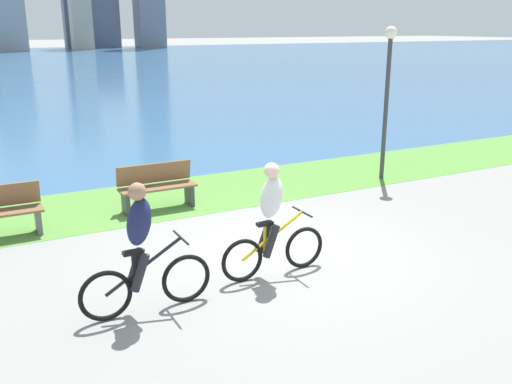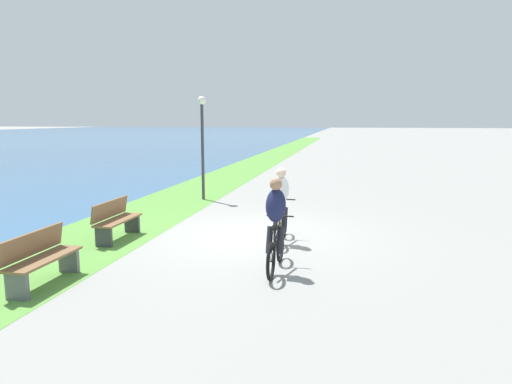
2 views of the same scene
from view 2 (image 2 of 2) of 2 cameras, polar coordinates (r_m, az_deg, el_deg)
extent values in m
plane|color=gray|center=(10.74, -0.60, -5.53)|extent=(300.00, 300.00, 0.00)
cube|color=#59933D|center=(11.98, -17.40, -4.39)|extent=(120.00, 2.75, 0.01)
torus|color=black|center=(10.66, 3.57, -3.89)|extent=(0.64, 0.06, 0.64)
torus|color=black|center=(9.68, 2.69, -5.23)|extent=(0.64, 0.06, 0.64)
cylinder|color=gold|center=(10.08, 3.15, -2.99)|extent=(1.00, 0.04, 0.61)
cylinder|color=gold|center=(9.97, 3.03, -3.42)|extent=(0.04, 0.04, 0.47)
cube|color=black|center=(9.92, 3.05, -1.99)|extent=(0.24, 0.10, 0.05)
cylinder|color=black|center=(10.50, 3.56, -0.92)|extent=(0.03, 0.52, 0.03)
ellipsoid|color=white|center=(9.95, 3.15, 0.27)|extent=(0.40, 0.36, 0.65)
sphere|color=beige|center=(9.90, 3.17, 2.45)|extent=(0.22, 0.22, 0.22)
cylinder|color=#26262D|center=(10.03, 2.51, -3.25)|extent=(0.27, 0.11, 0.49)
cylinder|color=#26262D|center=(10.00, 3.65, -3.30)|extent=(0.27, 0.11, 0.49)
torus|color=black|center=(8.77, 3.07, -6.67)|extent=(0.66, 0.06, 0.66)
torus|color=black|center=(7.78, 1.88, -8.71)|extent=(0.66, 0.06, 0.66)
cylinder|color=black|center=(8.17, 2.50, -5.73)|extent=(1.01, 0.04, 0.62)
cylinder|color=black|center=(8.06, 2.34, -6.31)|extent=(0.04, 0.04, 0.48)
cube|color=black|center=(8.00, 2.35, -4.51)|extent=(0.24, 0.10, 0.05)
cylinder|color=black|center=(8.58, 3.05, -3.02)|extent=(0.03, 0.52, 0.03)
ellipsoid|color=#1E234C|center=(8.02, 2.49, -1.70)|extent=(0.40, 0.36, 0.65)
sphere|color=#A57A59|center=(7.95, 2.51, 0.99)|extent=(0.22, 0.22, 0.22)
cylinder|color=#26262D|center=(8.12, 1.70, -6.04)|extent=(0.27, 0.11, 0.49)
cylinder|color=#26262D|center=(8.09, 3.11, -6.11)|extent=(0.27, 0.11, 0.49)
cube|color=brown|center=(10.80, -16.90, -3.39)|extent=(1.50, 0.45, 0.04)
cube|color=brown|center=(10.85, -17.87, -2.04)|extent=(1.50, 0.11, 0.40)
cube|color=#38383D|center=(11.41, -15.29, -3.82)|extent=(0.08, 0.37, 0.45)
cube|color=#38383D|center=(10.30, -18.58, -5.35)|extent=(0.08, 0.37, 0.45)
cube|color=brown|center=(8.30, -25.07, -7.60)|extent=(1.50, 0.45, 0.04)
cube|color=brown|center=(8.35, -26.26, -5.80)|extent=(1.50, 0.11, 0.40)
cube|color=#595960|center=(8.86, -22.45, -7.90)|extent=(0.08, 0.37, 0.45)
cube|color=#595960|center=(7.88, -27.82, -10.37)|extent=(0.08, 0.37, 0.45)
cylinder|color=#38383D|center=(15.49, -6.72, 4.98)|extent=(0.10, 0.10, 3.24)
sphere|color=white|center=(15.47, -6.84, 11.35)|extent=(0.28, 0.28, 0.28)
camera|label=1|loc=(7.90, 52.20, 11.27)|focal=38.98mm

